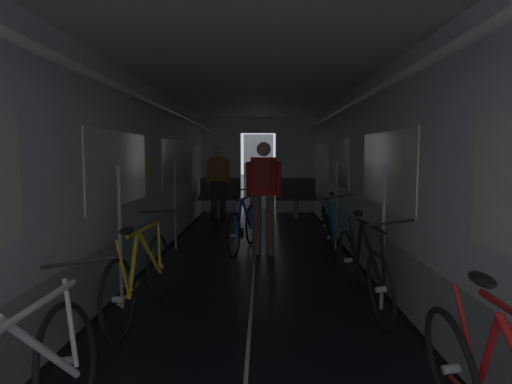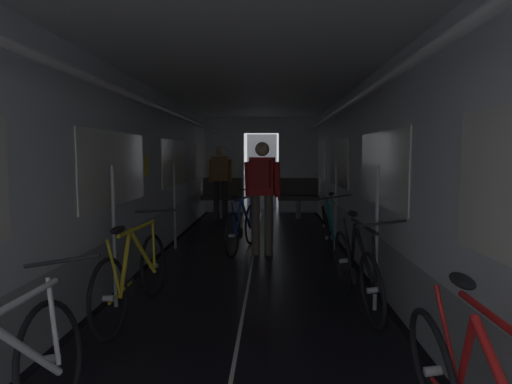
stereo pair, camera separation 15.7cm
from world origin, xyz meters
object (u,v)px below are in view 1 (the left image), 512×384
Objects in this scene: bench_seat_far_right at (296,194)px; person_cyclist_aisle at (263,188)px; bicycle_yellow at (141,276)px; bicycle_black at (363,268)px; bench_seat_far_left at (220,194)px; bicycle_blue_in_aisle at (243,227)px; person_standing_near_bench at (218,178)px; bicycle_teal at (328,228)px.

bench_seat_far_right is 3.87m from person_cyclist_aisle.
bicycle_black is at bearing 8.23° from bicycle_yellow.
bench_seat_far_left is 0.58× the size of person_cyclist_aisle.
bicycle_yellow is 1.02× the size of bicycle_blue_in_aisle.
person_cyclist_aisle is at bearing -40.22° from bicycle_blue_in_aisle.
bicycle_yellow is (-1.91, -6.19, -0.18)m from bench_seat_far_right.
bicycle_black is 1.01× the size of person_standing_near_bench.
person_cyclist_aisle is (-0.77, -3.76, 0.45)m from bench_seat_far_right.
bench_seat_far_right is at bearing 93.65° from bicycle_teal.
bicycle_yellow is at bearing -171.77° from bicycle_black.
bench_seat_far_right is at bearing 11.83° from person_standing_near_bench.
bench_seat_far_left is 0.58× the size of bicycle_teal.
bicycle_black is 2.33m from bicycle_teal.
person_standing_near_bench is at bearing 88.90° from bicycle_yellow.
bicycle_black is 2.72m from bicycle_blue_in_aisle.
bicycle_black is at bearing -87.98° from bench_seat_far_right.
bicycle_yellow is at bearing -129.07° from bicycle_teal.
bench_seat_far_left is 0.58× the size of bicycle_yellow.
bench_seat_far_right reaches higher than bicycle_yellow.
person_standing_near_bench reaches higher than bicycle_black.
bench_seat_far_right is at bearing 72.87° from bicycle_yellow.
person_standing_near_bench is (0.00, -0.38, 0.41)m from bench_seat_far_left.
bench_seat_far_left is at bearing 90.41° from person_standing_near_bench.
bicycle_yellow is 1.00× the size of bicycle_teal.
bicycle_yellow is (-0.11, -6.19, -0.18)m from bench_seat_far_left.
person_cyclist_aisle reaches higher than bicycle_black.
person_cyclist_aisle reaches higher than bench_seat_far_left.
person_standing_near_bench is (-2.00, 5.51, 0.59)m from bicycle_black.
bench_seat_far_right is 3.67m from bicycle_blue_in_aisle.
bench_seat_far_left is at bearing 180.00° from bench_seat_far_right.
bicycle_blue_in_aisle is at bearing 118.49° from bicycle_black.
bench_seat_far_left is 0.55m from person_standing_near_bench.
bicycle_black is 1.00× the size of bicycle_yellow.
bench_seat_far_left is 6.22m from bicycle_black.
person_standing_near_bench is (-0.71, 3.12, 0.59)m from bicycle_blue_in_aisle.
bench_seat_far_left is at bearing 105.27° from person_cyclist_aisle.
bicycle_teal is (0.02, 2.33, -0.00)m from bicycle_black.
bicycle_yellow is at bearing -91.01° from bench_seat_far_left.
bicycle_black is at bearing -61.51° from bicycle_blue_in_aisle.
person_standing_near_bench is at bearing -168.17° from bench_seat_far_right.
person_cyclist_aisle is 0.75m from bicycle_blue_in_aisle.
bench_seat_far_right is 1.88m from person_standing_near_bench.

